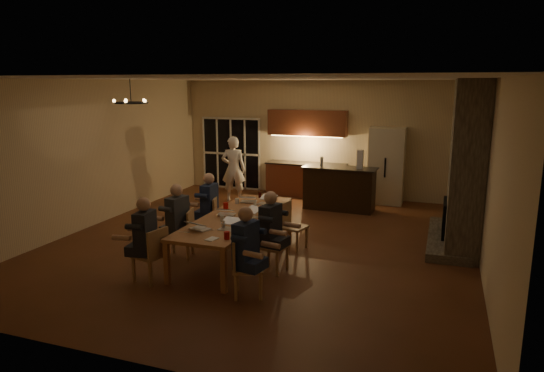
{
  "coord_description": "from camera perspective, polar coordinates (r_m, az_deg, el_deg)",
  "views": [
    {
      "loc": [
        3.26,
        -8.66,
        3.12
      ],
      "look_at": [
        0.08,
        0.3,
        1.09
      ],
      "focal_mm": 32.0,
      "sensor_mm": 36.0,
      "label": 1
    }
  ],
  "objects": [
    {
      "name": "notepad",
      "position": [
        7.6,
        -7.09,
        -6.2
      ],
      "size": [
        0.18,
        0.22,
        0.01
      ],
      "primitive_type": "cube",
      "rotation": [
        0.0,
        0.0,
        -0.18
      ],
      "color": "white",
      "rests_on": "dining_table"
    },
    {
      "name": "back_wall",
      "position": [
        13.67,
        5.67,
        5.58
      ],
      "size": [
        8.0,
        0.04,
        3.2
      ],
      "primitive_type": "cube",
      "color": "tan",
      "rests_on": "ground"
    },
    {
      "name": "person_left_near",
      "position": [
        7.97,
        -14.65,
        -6.14
      ],
      "size": [
        0.67,
        0.67,
        1.38
      ],
      "primitive_type": null,
      "rotation": [
        0.0,
        0.0,
        -1.44
      ],
      "color": "#23252D",
      "rests_on": "ground"
    },
    {
      "name": "chair_left_near",
      "position": [
        8.03,
        -14.21,
        -7.81
      ],
      "size": [
        0.52,
        0.52,
        0.89
      ],
      "primitive_type": null,
      "rotation": [
        0.0,
        0.0,
        -1.78
      ],
      "color": "tan",
      "rests_on": "ground"
    },
    {
      "name": "floor",
      "position": [
        9.77,
        -1.01,
        -6.6
      ],
      "size": [
        9.0,
        9.0,
        0.0
      ],
      "primitive_type": "plane",
      "color": "brown",
      "rests_on": "ground"
    },
    {
      "name": "laptop_a",
      "position": [
        8.1,
        -8.48,
        -4.29
      ],
      "size": [
        0.39,
        0.37,
        0.23
      ],
      "primitive_type": null,
      "rotation": [
        0.0,
        0.0,
        2.83
      ],
      "color": "silver",
      "rests_on": "dining_table"
    },
    {
      "name": "standing_person",
      "position": [
        12.96,
        -4.56,
        2.01
      ],
      "size": [
        0.73,
        0.57,
        1.75
      ],
      "primitive_type": "imported",
      "rotation": [
        0.0,
        0.0,
        3.41
      ],
      "color": "white",
      "rests_on": "ground"
    },
    {
      "name": "right_wall",
      "position": [
        8.83,
        24.18,
        1.05
      ],
      "size": [
        0.04,
        9.0,
        3.2
      ],
      "primitive_type": "cube",
      "color": "tan",
      "rests_on": "ground"
    },
    {
      "name": "laptop_d",
      "position": [
        8.74,
        -2.76,
        -2.96
      ],
      "size": [
        0.42,
        0.4,
        0.23
      ],
      "primitive_type": null,
      "rotation": [
        0.0,
        0.0,
        -0.51
      ],
      "color": "silver",
      "rests_on": "dining_table"
    },
    {
      "name": "laptop_c",
      "position": [
        8.92,
        -5.4,
        -2.69
      ],
      "size": [
        0.35,
        0.32,
        0.23
      ],
      "primitive_type": null,
      "rotation": [
        0.0,
        0.0,
        3.26
      ],
      "color": "silver",
      "rests_on": "dining_table"
    },
    {
      "name": "laptop_b",
      "position": [
        8.02,
        -5.11,
        -4.37
      ],
      "size": [
        0.34,
        0.31,
        0.23
      ],
      "primitive_type": null,
      "rotation": [
        0.0,
        0.0,
        -0.09
      ],
      "color": "silver",
      "rests_on": "dining_table"
    },
    {
      "name": "left_wall",
      "position": [
        11.42,
        -20.33,
        3.63
      ],
      "size": [
        0.04,
        9.0,
        3.2
      ],
      "primitive_type": "cube",
      "color": "tan",
      "rests_on": "ground"
    },
    {
      "name": "bar_bottle",
      "position": [
        12.17,
        5.86,
        2.88
      ],
      "size": [
        0.08,
        0.08,
        0.24
      ],
      "primitive_type": "cylinder",
      "color": "#99999E",
      "rests_on": "bar_island"
    },
    {
      "name": "bar_blender",
      "position": [
        11.98,
        10.33,
        3.11
      ],
      "size": [
        0.14,
        0.14,
        0.45
      ],
      "primitive_type": "cube",
      "rotation": [
        0.0,
        0.0,
        -0.0
      ],
      "color": "silver",
      "rests_on": "bar_island"
    },
    {
      "name": "chair_right_far",
      "position": [
        9.27,
        2.57,
        -4.77
      ],
      "size": [
        0.53,
        0.53,
        0.89
      ],
      "primitive_type": null,
      "rotation": [
        0.0,
        0.0,
        1.34
      ],
      "color": "tan",
      "rests_on": "ground"
    },
    {
      "name": "can_cola",
      "position": [
        10.21,
        -1.44,
        -1.05
      ],
      "size": [
        0.06,
        0.06,
        0.12
      ],
      "primitive_type": "cylinder",
      "color": "#3F0F0C",
      "rests_on": "dining_table"
    },
    {
      "name": "can_silver",
      "position": [
        8.13,
        -5.74,
        -4.54
      ],
      "size": [
        0.06,
        0.06,
        0.12
      ],
      "primitive_type": "cylinder",
      "color": "#B2B2B7",
      "rests_on": "dining_table"
    },
    {
      "name": "mug_back",
      "position": [
        9.75,
        -4.14,
        -1.78
      ],
      "size": [
        0.09,
        0.09,
        0.1
      ],
      "primitive_type": "cylinder",
      "color": "silver",
      "rests_on": "dining_table"
    },
    {
      "name": "ceiling",
      "position": [
        9.26,
        -1.09,
        12.64
      ],
      "size": [
        8.0,
        9.0,
        0.04
      ],
      "primitive_type": "cube",
      "color": "white",
      "rests_on": "back_wall"
    },
    {
      "name": "chair_right_near",
      "position": [
        7.28,
        -2.77,
        -9.56
      ],
      "size": [
        0.56,
        0.56,
        0.89
      ],
      "primitive_type": null,
      "rotation": [
        0.0,
        0.0,
        1.92
      ],
      "color": "tan",
      "rests_on": "ground"
    },
    {
      "name": "bar_island",
      "position": [
        12.21,
        7.92,
        -0.29
      ],
      "size": [
        1.84,
        0.75,
        1.08
      ],
      "primitive_type": "cube",
      "rotation": [
        0.0,
        0.0,
        -0.04
      ],
      "color": "black",
      "rests_on": "ground"
    },
    {
      "name": "french_doors",
      "position": [
        14.57,
        -4.8,
        3.81
      ],
      "size": [
        1.86,
        0.08,
        2.1
      ],
      "primitive_type": "cube",
      "color": "black",
      "rests_on": "ground"
    },
    {
      "name": "chair_left_far",
      "position": [
        9.84,
        -7.8,
        -3.86
      ],
      "size": [
        0.55,
        0.55,
        0.89
      ],
      "primitive_type": null,
      "rotation": [
        0.0,
        0.0,
        -1.27
      ],
      "color": "tan",
      "rests_on": "ground"
    },
    {
      "name": "person_right_mid",
      "position": [
        8.12,
        -0.17,
        -5.38
      ],
      "size": [
        0.7,
        0.7,
        1.38
      ],
      "primitive_type": null,
      "rotation": [
        0.0,
        0.0,
        1.39
      ],
      "color": "#23252D",
      "rests_on": "ground"
    },
    {
      "name": "laptop_f",
      "position": [
        9.65,
        -0.67,
        -1.5
      ],
      "size": [
        0.35,
        0.31,
        0.23
      ],
      "primitive_type": null,
      "rotation": [
        0.0,
        0.0,
        -0.11
      ],
      "color": "silver",
      "rests_on": "dining_table"
    },
    {
      "name": "redcup_mid",
      "position": [
        9.36,
        -5.46,
        -2.32
      ],
      "size": [
        0.1,
        0.1,
        0.12
      ],
      "primitive_type": "cylinder",
      "color": "#B60E0C",
      "rests_on": "dining_table"
    },
    {
      "name": "mug_mid",
      "position": [
        9.32,
        -1.97,
        -2.39
      ],
      "size": [
        0.08,
        0.08,
        0.1
      ],
      "primitive_type": "cylinder",
      "color": "silver",
      "rests_on": "dining_table"
    },
    {
      "name": "laptop_e",
      "position": [
        9.84,
        -2.76,
        -1.25
      ],
      "size": [
        0.38,
        0.35,
        0.23
      ],
      "primitive_type": null,
      "rotation": [
        0.0,
        0.0,
        3.39
      ],
      "color": "silver",
      "rests_on": "dining_table"
    },
    {
      "name": "person_left_far",
      "position": [
        9.78,
        -7.35,
        -2.46
      ],
      "size": [
        0.62,
        0.62,
        1.38
      ],
      "primitive_type": null,
      "rotation": [
        0.0,
        0.0,
        -1.53
      ],
      "color": "navy",
      "rests_on": "ground"
    },
    {
      "name": "kitchenette",
      "position": [
        13.49,
        4.06,
        3.81
      ],
      "size": [
        2.24,
        0.68,
        2.4
      ],
      "primitive_type": null,
      "color": "maroon",
      "rests_on": "ground"
    },
    {
      "name": "chandelier",
      "position": [
        9.77,
        -16.25,
        9.38
      ],
      "size": [
        0.65,
        0.65,
        0.03
      ],
      "primitive_type": "torus",
      "color": "black",
      "rests_on": "ceiling"
    },
    {
      "name": "redcup_near",
      "position": [
        7.56,
        -5.34,
        -5.81
      ],
      "size": [
        0.09,
        0.09,
        0.12
      ],
      "primitive_type": "cylinder",
      "color": "#B60E0C",
      "rests_on": "dining_table"
    },
    {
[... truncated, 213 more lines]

